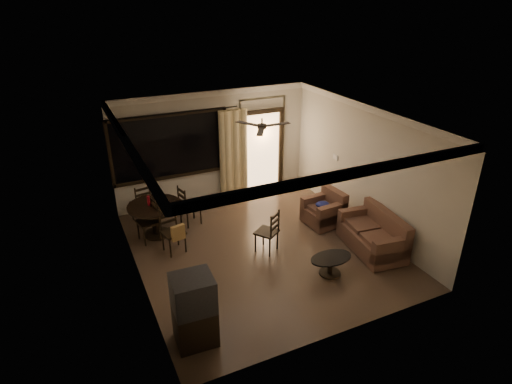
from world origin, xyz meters
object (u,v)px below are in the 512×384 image
sofa (374,236)px  armchair (325,211)px  dining_chair_west (149,228)px  dining_chair_south (174,239)px  coffee_table (331,263)px  dining_table (155,211)px  tv_cabinet (194,310)px  dining_chair_north (142,210)px  dining_chair_east (190,213)px  side_chair (267,239)px

sofa → armchair: sofa is taller
dining_chair_west → dining_chair_south: same height
dining_chair_south → coffee_table: 3.20m
dining_table → dining_chair_west: (-0.20, -0.17, -0.29)m
tv_cabinet → dining_chair_south: bearing=84.8°
dining_table → dining_chair_north: size_ratio=1.23×
dining_table → dining_chair_east: size_ratio=1.23×
dining_table → sofa: dining_table is taller
dining_chair_south → tv_cabinet: size_ratio=0.81×
coffee_table → dining_chair_east: bearing=121.1°
sofa → coffee_table: bearing=-158.2°
tv_cabinet → dining_chair_east: bearing=77.1°
dining_table → coffee_table: (2.65, -2.87, -0.33)m
dining_chair_west → tv_cabinet: 3.28m
dining_table → dining_chair_east: bearing=11.3°
dining_chair_east → coffee_table: bearing=-160.3°
coffee_table → side_chair: side_chair is taller
armchair → side_chair: bearing=-169.0°
sofa → dining_chair_west: bearing=157.6°
dining_chair_north → side_chair: dining_chair_north is taller
sofa → dining_chair_north: bearing=148.5°
side_chair → dining_chair_west: bearing=-69.7°
dining_chair_west → dining_chair_north: same height
side_chair → dining_chair_east: bearing=-93.5°
dining_table → coffee_table: 3.91m
dining_chair_east → dining_chair_north: size_ratio=1.00×
dining_chair_south → sofa: (3.78, -1.69, 0.02)m
armchair → dining_chair_east: bearing=150.6°
dining_chair_east → dining_table: bearing=89.9°
dining_chair_west → side_chair: bearing=43.8°
dining_chair_south → armchair: bearing=-16.5°
armchair → dining_chair_north: bearing=148.7°
armchair → side_chair: side_chair is taller
dining_chair_south → sofa: size_ratio=0.59×
dining_chair_south → armchair: 3.49m
dining_chair_north → coffee_table: size_ratio=1.12×
side_chair → dining_chair_north: bearing=-84.1°
dining_table → armchair: bearing=-17.5°
dining_chair_west → dining_chair_east: (1.01, 0.33, 0.00)m
dining_chair_west → dining_chair_north: 0.94m
dining_table → sofa: (3.95, -2.53, -0.25)m
tv_cabinet → armchair: tv_cabinet is taller
sofa → side_chair: side_chair is taller
tv_cabinet → sofa: (4.16, 0.91, -0.26)m
dining_chair_east → dining_chair_west: bearing=96.7°
armchair → coffee_table: bearing=-124.8°
dining_chair_west → tv_cabinet: bearing=-11.6°
dining_chair_west → dining_table: bearing=119.0°
dining_chair_east → armchair: (2.83, -1.31, 0.04)m
dining_chair_east → coffee_table: (1.83, -3.03, -0.04)m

